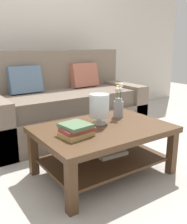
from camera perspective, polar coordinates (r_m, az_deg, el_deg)
ground_plane at (r=2.72m, az=-1.09°, el=-9.88°), size 10.00×10.00×0.00m
back_wall at (r=3.96m, az=-15.08°, el=17.53°), size 6.40×0.12×2.70m
couch at (r=3.31m, az=-6.54°, el=1.31°), size 1.98×0.90×1.06m
coffee_table at (r=2.27m, az=2.19°, el=-6.17°), size 1.15×0.79×0.44m
book_stack_main at (r=2.00m, az=-3.84°, el=-4.02°), size 0.28×0.25×0.10m
glass_hurricane_vase at (r=2.26m, az=1.29°, el=1.25°), size 0.18×0.18×0.27m
flower_pitcher at (r=2.50m, az=5.61°, el=1.63°), size 0.10×0.10×0.34m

